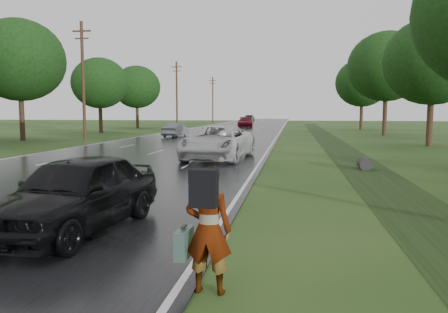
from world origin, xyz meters
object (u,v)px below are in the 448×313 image
white_pickup (218,142)px  pedestrian (207,228)px  dark_sedan (76,192)px  silver_sedan (175,130)px

white_pickup → pedestrian: bearing=-75.4°
white_pickup → dark_sedan: size_ratio=1.34×
pedestrian → white_pickup: bearing=-78.7°
white_pickup → dark_sedan: white_pickup is taller
pedestrian → silver_sedan: (-10.32, 35.92, -0.20)m
dark_sedan → silver_sedan: size_ratio=1.13×
silver_sedan → dark_sedan: bearing=105.1°
white_pickup → silver_sedan: white_pickup is taller
white_pickup → silver_sedan: size_ratio=1.51×
pedestrian → dark_sedan: size_ratio=0.38×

